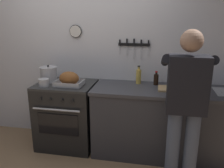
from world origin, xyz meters
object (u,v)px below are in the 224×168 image
(cutting_board, at_px, (173,89))
(bottle_cooking_oil, at_px, (139,76))
(stock_pot, at_px, (49,74))
(person_cook, at_px, (186,102))
(bottle_wine_red, at_px, (174,77))
(roasting_pan, at_px, (69,79))
(saucepan, at_px, (44,83))
(bottle_soy_sauce, at_px, (156,79))
(stove, at_px, (67,115))

(cutting_board, distance_m, bottle_cooking_oil, 0.49)
(stock_pot, height_order, cutting_board, stock_pot)
(person_cook, height_order, bottle_cooking_oil, person_cook)
(bottle_cooking_oil, height_order, bottle_wine_red, bottle_wine_red)
(roasting_pan, bearing_deg, bottle_cooking_oil, 17.59)
(cutting_board, bearing_deg, bottle_cooking_oil, 156.12)
(cutting_board, bearing_deg, saucepan, -174.56)
(bottle_soy_sauce, height_order, bottle_wine_red, bottle_wine_red)
(stock_pot, relative_size, saucepan, 1.70)
(saucepan, xyz_separation_m, bottle_soy_sauce, (1.40, 0.33, 0.03))
(saucepan, distance_m, cutting_board, 1.62)
(person_cook, xyz_separation_m, roasting_pan, (-1.39, 0.48, 0.03))
(cutting_board, distance_m, bottle_soy_sauce, 0.28)
(roasting_pan, xyz_separation_m, bottle_soy_sauce, (1.09, 0.26, -0.01))
(stove, distance_m, bottle_soy_sauce, 1.31)
(stock_pot, bearing_deg, saucepan, -81.44)
(bottle_cooking_oil, bearing_deg, bottle_soy_sauce, -4.03)
(cutting_board, xyz_separation_m, bottle_wine_red, (0.01, 0.15, 0.12))
(roasting_pan, distance_m, bottle_cooking_oil, 0.90)
(cutting_board, height_order, bottle_cooking_oil, bottle_cooking_oil)
(roasting_pan, distance_m, saucepan, 0.32)
(stove, xyz_separation_m, roasting_pan, (0.09, -0.09, 0.54))
(stock_pot, bearing_deg, bottle_wine_red, 2.81)
(saucepan, bearing_deg, stock_pot, 98.56)
(stove, xyz_separation_m, cutting_board, (1.40, -0.01, 0.46))
(roasting_pan, distance_m, bottle_wine_red, 1.34)
(bottle_cooking_oil, height_order, bottle_soy_sauce, bottle_cooking_oil)
(bottle_wine_red, bearing_deg, cutting_board, -95.50)
(person_cook, xyz_separation_m, cutting_board, (-0.09, 0.56, -0.04))
(roasting_pan, bearing_deg, stove, 135.12)
(stove, height_order, cutting_board, cutting_board)
(person_cook, distance_m, cutting_board, 0.57)
(stock_pot, bearing_deg, stove, -11.42)
(bottle_cooking_oil, bearing_deg, cutting_board, -23.88)
(stock_pot, relative_size, cutting_board, 0.64)
(stove, height_order, stock_pot, stock_pot)
(bottle_wine_red, bearing_deg, roasting_pan, -170.26)
(bottle_cooking_oil, relative_size, bottle_wine_red, 0.79)
(bottle_cooking_oil, distance_m, bottle_wine_red, 0.46)
(bottle_cooking_oil, xyz_separation_m, bottle_wine_red, (0.45, -0.05, 0.03))
(bottle_cooking_oil, distance_m, bottle_soy_sauce, 0.23)
(stove, relative_size, roasting_pan, 2.56)
(person_cook, distance_m, roasting_pan, 1.47)
(stove, distance_m, bottle_wine_red, 1.53)
(roasting_pan, height_order, bottle_soy_sauce, roasting_pan)
(bottle_cooking_oil, bearing_deg, person_cook, -54.87)
(stock_pot, height_order, saucepan, stock_pot)
(person_cook, height_order, cutting_board, person_cook)
(person_cook, relative_size, bottle_wine_red, 5.44)
(person_cook, relative_size, cutting_board, 4.61)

